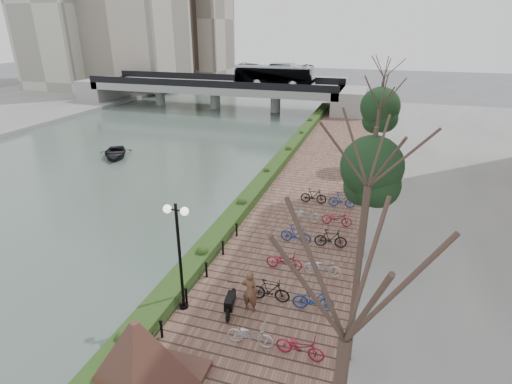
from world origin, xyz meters
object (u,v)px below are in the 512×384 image
at_px(boat, 115,153).
at_px(granite_monument, 139,358).
at_px(pedestrian, 250,291).
at_px(motorcycle, 231,301).
at_px(lamppost, 178,235).

bearing_deg(boat, granite_monument, -84.01).
xyz_separation_m(granite_monument, pedestrian, (1.95, 4.67, -0.45)).
bearing_deg(motorcycle, lamppost, -178.66).
distance_m(granite_monument, motorcycle, 4.67).
distance_m(pedestrian, boat, 25.08).
bearing_deg(motorcycle, boat, 125.16).
height_order(lamppost, pedestrian, lamppost).
bearing_deg(lamppost, motorcycle, 12.11).
distance_m(lamppost, pedestrian, 3.63).
relative_size(lamppost, pedestrian, 2.52).
relative_size(lamppost, boat, 1.15).
bearing_deg(pedestrian, boat, -39.97).
xyz_separation_m(granite_monument, boat, (-16.53, 21.60, -1.42)).
height_order(granite_monument, boat, granite_monument).
xyz_separation_m(lamppost, boat, (-15.87, 17.58, -3.41)).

